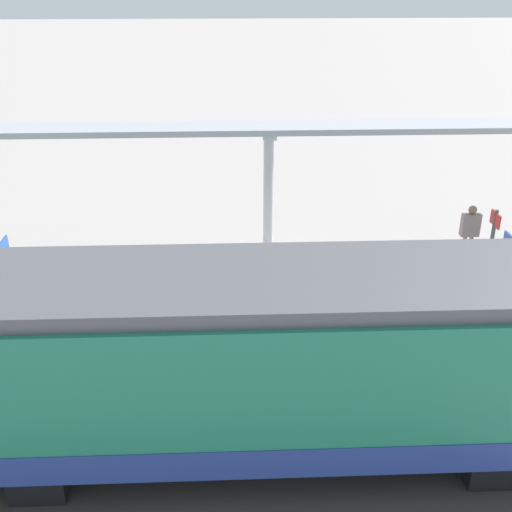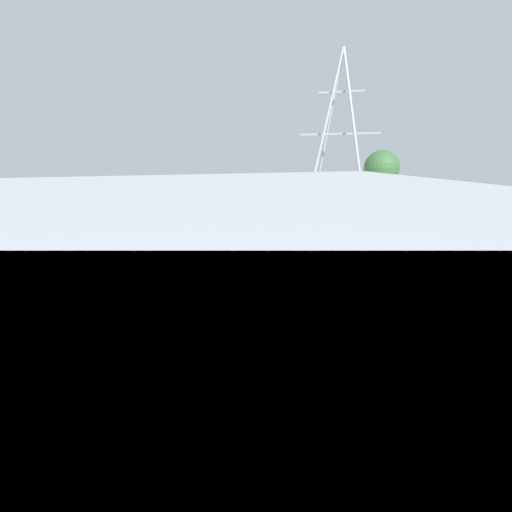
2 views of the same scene
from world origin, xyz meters
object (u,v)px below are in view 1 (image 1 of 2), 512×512
(passenger_waiting_near_edge, at_px, (484,322))
(canopy_pillar_second, at_px, (268,195))
(train_near_carriage, at_px, (266,364))
(bench_mid_platform, at_px, (5,260))
(platform_info_sign, at_px, (492,242))
(passenger_by_the_benches, at_px, (470,228))

(passenger_waiting_near_edge, bearing_deg, canopy_pillar_second, 36.50)
(train_near_carriage, distance_m, bench_mid_platform, 9.91)
(train_near_carriage, height_order, bench_mid_platform, train_near_carriage)
(platform_info_sign, bearing_deg, canopy_pillar_second, 67.64)
(train_near_carriage, distance_m, platform_info_sign, 8.45)
(bench_mid_platform, xyz_separation_m, passenger_by_the_benches, (0.13, -12.82, 0.66))
(passenger_by_the_benches, bearing_deg, canopy_pillar_second, 81.59)
(bench_mid_platform, bearing_deg, passenger_by_the_benches, -89.43)
(train_near_carriage, bearing_deg, passenger_waiting_near_edge, -62.28)
(canopy_pillar_second, relative_size, passenger_waiting_near_edge, 2.25)
(bench_mid_platform, bearing_deg, canopy_pillar_second, -82.50)
(canopy_pillar_second, distance_m, bench_mid_platform, 7.44)
(train_near_carriage, xyz_separation_m, canopy_pillar_second, (8.11, -0.52, 0.04))
(train_near_carriage, bearing_deg, platform_info_sign, -46.37)
(canopy_pillar_second, height_order, passenger_waiting_near_edge, canopy_pillar_second)
(train_near_carriage, xyz_separation_m, bench_mid_platform, (7.16, 6.72, -1.38))
(train_near_carriage, relative_size, passenger_by_the_benches, 6.56)
(train_near_carriage, relative_size, platform_info_sign, 5.24)
(passenger_waiting_near_edge, bearing_deg, passenger_by_the_benches, -16.25)
(bench_mid_platform, bearing_deg, train_near_carriage, -136.83)
(bench_mid_platform, height_order, passenger_waiting_near_edge, passenger_waiting_near_edge)
(platform_info_sign, distance_m, passenger_by_the_benches, 1.49)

